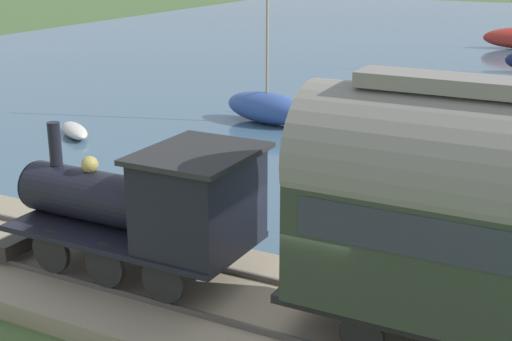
{
  "coord_description": "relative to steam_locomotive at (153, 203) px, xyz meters",
  "views": [
    {
      "loc": [
        -10.84,
        -4.72,
        7.06
      ],
      "look_at": [
        3.01,
        2.58,
        2.04
      ],
      "focal_mm": 50.0,
      "sensor_mm": 36.0,
      "label": 1
    }
  ],
  "objects": [
    {
      "name": "rowboat_near_shore",
      "position": [
        9.11,
        10.28,
        -1.83
      ],
      "size": [
        2.01,
        2.43,
        0.46
      ],
      "rotation": [
        0.0,
        0.0,
        -0.6
      ],
      "color": "beige",
      "rests_on": "harbor_water"
    },
    {
      "name": "rail_embankment",
      "position": [
        -0.0,
        -3.36,
        -1.87
      ],
      "size": [
        4.5,
        56.0,
        0.51
      ],
      "color": "gray",
      "rests_on": "ground"
    },
    {
      "name": "ground_plane",
      "position": [
        -0.06,
        -3.36,
        -2.07
      ],
      "size": [
        200.0,
        200.0,
        0.0
      ],
      "primitive_type": "plane",
      "color": "#476033"
    },
    {
      "name": "steam_locomotive",
      "position": [
        0.0,
        0.0,
        0.0
      ],
      "size": [
        2.46,
        5.7,
        2.94
      ],
      "color": "black",
      "rests_on": "rail_embankment"
    },
    {
      "name": "sailboat_blue",
      "position": [
        14.42,
        4.77,
        -1.39
      ],
      "size": [
        2.23,
        4.15,
        7.9
      ],
      "rotation": [
        0.0,
        0.0,
        -0.19
      ],
      "color": "#335199",
      "rests_on": "harbor_water"
    }
  ]
}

